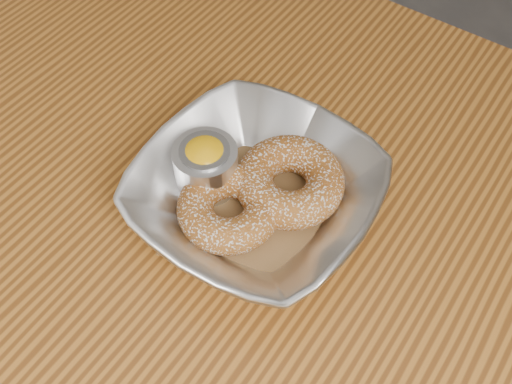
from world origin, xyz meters
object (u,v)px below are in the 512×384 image
Objects in this scene: serving_bowl at (256,194)px; ramekin at (206,165)px; donut_front at (229,208)px; table at (299,337)px; donut_back at (290,181)px.

serving_bowl is 0.05m from ramekin.
serving_bowl reaches higher than donut_front.
donut_front is at bearing 168.43° from table.
ramekin reaches higher than table.
serving_bowl is 2.12× the size of donut_back.
table is 0.16m from donut_back.
serving_bowl is at bearing -121.38° from donut_back.
donut_front is at bearing -113.69° from serving_bowl.
donut_front is 0.05m from ramekin.
donut_front is (-0.10, 0.02, 0.13)m from table.
serving_bowl is at bearing 4.88° from ramekin.
ramekin is at bearing -175.12° from serving_bowl.
donut_front is (-0.03, -0.05, -0.00)m from donut_back.
table is 0.16m from serving_bowl.
donut_back reaches higher than table.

